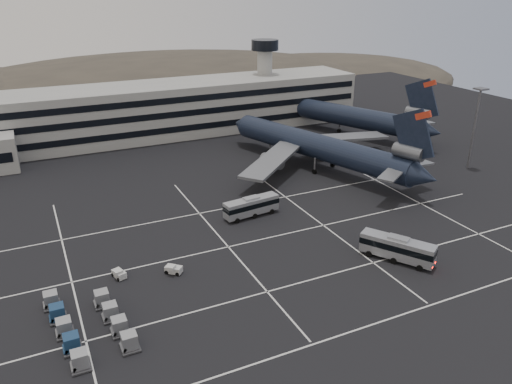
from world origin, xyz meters
TOP-DOWN VIEW (x-y plane):
  - ground at (0.00, 0.00)m, footprint 260.00×260.00m
  - lane_markings at (0.95, 0.72)m, footprint 90.00×55.62m
  - terminal at (-2.95, 71.14)m, footprint 125.00×26.00m
  - hills at (17.99, 170.00)m, footprint 352.00×180.00m
  - lightpole_right at (58.00, 15.00)m, footprint 2.40×2.40m
  - trijet_main at (26.65, 29.09)m, footprint 45.22×56.35m
  - trijet_far at (48.22, 51.27)m, footprint 30.33×54.89m
  - bus_near at (15.64, -10.82)m, footprint 8.19×10.88m
  - bus_far at (2.24, 12.92)m, footprint 10.76×3.66m
  - tug_a at (-23.59, 2.32)m, footprint 1.99×2.54m
  - tug_b at (-16.13, 0.11)m, footprint 2.69×2.64m
  - uld_cluster at (-29.46, -8.00)m, footprint 9.94×16.14m

SIDE VIEW (x-z plane):
  - hills at x=17.99m, z-range -34.07..9.93m
  - ground at x=0.00m, z-range 0.00..0.00m
  - lane_markings at x=0.95m, z-range 0.00..0.01m
  - tug_a at x=-23.59m, z-range -0.08..1.36m
  - tug_b at x=-16.13m, z-range -0.09..1.43m
  - uld_cluster at x=-29.46m, z-range -0.02..2.06m
  - bus_far at x=2.24m, z-range 0.18..3.90m
  - bus_near at x=15.64m, z-range 0.19..4.15m
  - trijet_main at x=26.65m, z-range -3.79..14.29m
  - trijet_far at x=48.22m, z-range -3.61..14.47m
  - terminal at x=-2.95m, z-range -5.07..18.93m
  - lightpole_right at x=58.00m, z-range 2.68..20.95m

